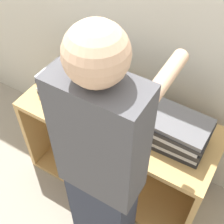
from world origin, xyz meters
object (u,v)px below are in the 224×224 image
Objects in this scene: laptop_stack_right at (176,132)px; person at (103,175)px; laptop_open at (123,106)px; laptop_stack_left at (69,86)px.

laptop_stack_right is 0.54m from person.
laptop_open is 0.94× the size of laptop_stack_right.
laptop_open is at bearing 109.36° from person.
laptop_open is 0.59m from person.
laptop_open reaches higher than laptop_stack_left.
laptop_stack_left is (-0.39, -0.05, 0.03)m from laptop_open.
person is (0.19, -0.55, 0.10)m from laptop_open.
person is at bearing -112.01° from laptop_stack_right.
laptop_open reaches higher than laptop_stack_right.
laptop_stack_left is 0.99× the size of laptop_stack_right.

